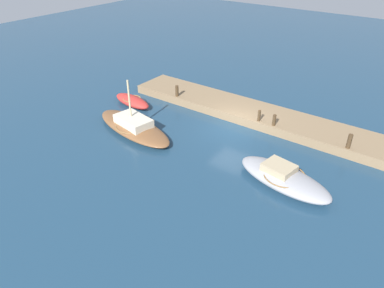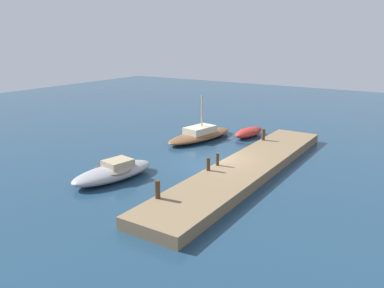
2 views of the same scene
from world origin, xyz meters
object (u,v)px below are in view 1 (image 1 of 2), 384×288
(rowboat_red, at_px, (132,101))
(mooring_post_mid_east, at_px, (259,116))
(mooring_post_mid_west, at_px, (274,120))
(mooring_post_west, at_px, (349,141))
(sailboat_brown, at_px, (134,126))
(mooring_post_east, at_px, (177,91))
(motorboat_grey, at_px, (283,178))

(rowboat_red, relative_size, mooring_post_mid_east, 4.84)
(mooring_post_mid_west, bearing_deg, mooring_post_west, 180.00)
(sailboat_brown, height_order, mooring_post_west, sailboat_brown)
(mooring_post_east, bearing_deg, mooring_post_mid_east, 180.00)
(motorboat_grey, xyz_separation_m, mooring_post_mid_east, (3.80, -4.62, 0.53))
(sailboat_brown, distance_m, mooring_post_mid_east, 8.16)
(motorboat_grey, height_order, rowboat_red, motorboat_grey)
(mooring_post_mid_west, relative_size, mooring_post_mid_east, 0.99)
(rowboat_red, height_order, mooring_post_mid_west, mooring_post_mid_west)
(motorboat_grey, relative_size, mooring_post_east, 6.69)
(motorboat_grey, distance_m, mooring_post_mid_east, 6.00)
(motorboat_grey, relative_size, mooring_post_west, 6.30)
(sailboat_brown, bearing_deg, mooring_post_west, -146.85)
(mooring_post_mid_west, bearing_deg, motorboat_grey, 120.65)
(rowboat_red, distance_m, mooring_post_west, 15.09)
(motorboat_grey, height_order, mooring_post_mid_west, mooring_post_mid_west)
(sailboat_brown, relative_size, mooring_post_west, 8.06)
(mooring_post_west, bearing_deg, sailboat_brown, 23.07)
(sailboat_brown, bearing_deg, motorboat_grey, -167.17)
(motorboat_grey, height_order, mooring_post_east, mooring_post_east)
(mooring_post_mid_west, xyz_separation_m, mooring_post_east, (7.84, 0.00, 0.04))
(motorboat_grey, distance_m, sailboat_brown, 10.14)
(mooring_post_west, relative_size, mooring_post_mid_west, 1.18)
(mooring_post_west, bearing_deg, mooring_post_mid_east, 0.00)
(motorboat_grey, xyz_separation_m, rowboat_red, (13.04, -2.35, -0.07))
(motorboat_grey, xyz_separation_m, mooring_post_west, (-1.86, -4.62, 0.59))
(rowboat_red, height_order, mooring_post_east, mooring_post_east)
(motorboat_grey, height_order, mooring_post_west, mooring_post_west)
(sailboat_brown, distance_m, mooring_post_west, 13.05)
(motorboat_grey, xyz_separation_m, sailboat_brown, (10.13, 0.49, -0.04))
(rowboat_red, bearing_deg, mooring_post_mid_west, -160.42)
(mooring_post_west, bearing_deg, mooring_post_mid_west, 0.00)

